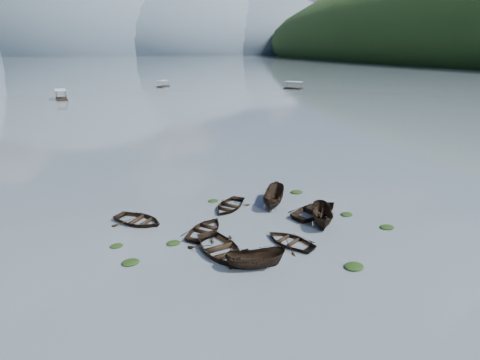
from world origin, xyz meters
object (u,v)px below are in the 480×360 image
object	(u,v)px
rowboat_3	(290,243)
pontoon_left	(62,100)
pontoon_centre	(163,87)
rowboat_0	(220,253)

from	to	relation	value
rowboat_3	pontoon_left	distance (m)	95.25
rowboat_3	pontoon_centre	bearing A→B (deg)	-122.94
rowboat_3	pontoon_left	size ratio (longest dim) A/B	0.57
rowboat_0	rowboat_3	xyz separation A→B (m)	(5.19, -0.38, 0.00)
rowboat_0	pontoon_centre	bearing A→B (deg)	74.17
rowboat_0	rowboat_3	bearing A→B (deg)	-13.88
rowboat_0	rowboat_3	world-z (taller)	rowboat_0
rowboat_3	pontoon_centre	xyz separation A→B (m)	(7.49, 118.51, 0.00)
rowboat_0	pontoon_left	distance (m)	93.72
rowboat_3	rowboat_0	bearing A→B (deg)	-33.50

